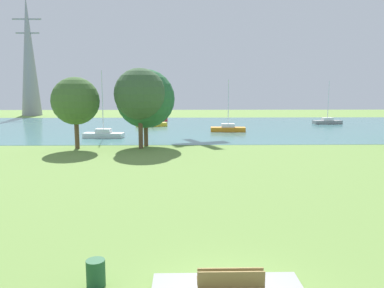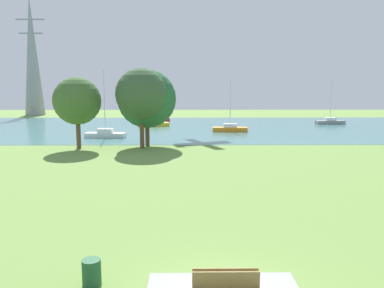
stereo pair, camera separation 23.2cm
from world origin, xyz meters
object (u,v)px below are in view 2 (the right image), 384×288
Objects in this scene: litter_bin at (92,273)px; sailboat_red at (157,119)px; sailboat_orange at (230,128)px; tree_east_far at (147,99)px; electricity_pylon at (32,56)px; tree_east_near at (141,94)px; sailboat_white at (105,134)px; tree_west_near at (77,101)px; bench_facing_water at (225,283)px; sailboat_gray at (330,121)px; sailboat_yellow at (154,124)px.

sailboat_red is (-2.86, 59.89, 0.06)m from litter_bin.
sailboat_red is 21.39m from sailboat_orange.
sailboat_orange is 0.91× the size of tree_east_far.
electricity_pylon reaches higher than sailboat_red.
sailboat_red is 33.38m from tree_east_near.
sailboat_orange reaches higher than sailboat_red.
tree_east_far is (-1.31, 28.47, 4.47)m from litter_bin.
tree_east_near is at bearing -56.88° from sailboat_white.
tree_east_near is (-1.68, 26.89, 4.95)m from litter_bin.
tree_west_near is (-5.11, -33.04, 4.22)m from sailboat_red.
bench_facing_water is 58.91m from sailboat_gray.
tree_east_far is at bearing -49.39° from sailboat_white.
tree_east_far reaches higher than bench_facing_water.
sailboat_yellow is 42.91m from electricity_pylon.
electricity_pylon is at bearing 136.69° from sailboat_yellow.
litter_bin is at bearing -78.56° from sailboat_white.
sailboat_white is at bearing -107.94° from sailboat_yellow.
sailboat_yellow is 23.12m from tree_east_near.
sailboat_white is at bearing -152.10° from sailboat_gray.
sailboat_yellow is 14.94m from sailboat_white.
electricity_pylon is (-36.18, 78.33, 12.90)m from bench_facing_water.
sailboat_yellow is at bearing 92.17° from tree_east_near.
bench_facing_water is 0.23× the size of tree_east_far.
electricity_pylon reaches higher than litter_bin.
tree_west_near reaches higher than sailboat_red.
sailboat_orange is (11.30, -7.53, 0.00)m from sailboat_yellow.
tree_east_near reaches higher than litter_bin.
sailboat_white is at bearing 84.31° from tree_west_near.
sailboat_gray is 44.13m from tree_west_near.
sailboat_red is at bearing 92.06° from tree_east_near.
tree_west_near is 56.89m from electricity_pylon.
tree_east_near is (5.46, -8.37, 4.87)m from sailboat_white.
tree_east_far is (5.82, -6.79, 4.40)m from sailboat_white.
tree_east_near is (-28.74, -26.47, 4.88)m from sailboat_gray.
electricity_pylon is at bearing 115.65° from tree_west_near.
tree_west_near is at bearing -98.79° from sailboat_red.
tree_west_near reaches higher than sailboat_yellow.
electricity_pylon is at bearing 122.28° from tree_east_far.
litter_bin is 0.10× the size of tree_east_far.
sailboat_orange reaches higher than bench_facing_water.
sailboat_orange is (4.89, 42.74, -0.00)m from bench_facing_water.
bench_facing_water is at bearing -82.74° from sailboat_yellow.
sailboat_orange is 22.92m from tree_west_near.
sailboat_red is 31.77m from tree_east_far.
sailboat_yellow is 29.85m from sailboat_gray.
sailboat_white reaches higher than sailboat_orange.
tree_west_near is (-0.84, -8.40, 4.21)m from sailboat_white.
tree_east_near is (-10.44, -15.05, 4.88)m from sailboat_orange.
sailboat_yellow is 0.95× the size of sailboat_gray.
litter_bin is 35.97m from sailboat_white.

